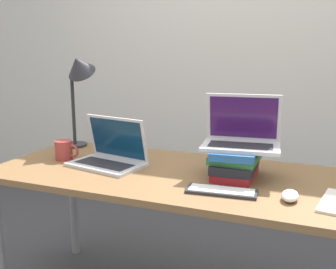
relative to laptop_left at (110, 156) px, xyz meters
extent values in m
cube|color=silver|center=(0.37, 1.35, 0.57)|extent=(8.00, 0.05, 2.70)
cube|color=brown|center=(0.37, 0.00, -0.06)|extent=(1.78, 0.75, 0.03)
cylinder|color=gray|center=(-0.46, 0.31, -0.43)|extent=(0.05, 0.05, 0.70)
cube|color=silver|center=(-0.01, -0.03, -0.04)|extent=(0.40, 0.29, 0.02)
cube|color=#232328|center=(-0.01, -0.04, -0.03)|extent=(0.31, 0.17, 0.00)
cube|color=silver|center=(0.01, 0.06, 0.08)|extent=(0.36, 0.12, 0.22)
cube|color=#0A2D4C|center=(0.01, 0.05, 0.08)|extent=(0.33, 0.10, 0.19)
cube|color=maroon|center=(0.62, 0.04, -0.03)|extent=(0.17, 0.26, 0.04)
cube|color=black|center=(0.62, 0.05, 0.01)|extent=(0.19, 0.28, 0.04)
cube|color=#33753D|center=(0.62, 0.04, 0.04)|extent=(0.21, 0.24, 0.03)
cube|color=#235693|center=(0.62, 0.03, 0.07)|extent=(0.21, 0.28, 0.03)
cube|color=silver|center=(0.64, 0.04, 0.10)|extent=(0.36, 0.26, 0.02)
cube|color=#232328|center=(0.65, 0.03, 0.11)|extent=(0.29, 0.15, 0.00)
cube|color=silver|center=(0.63, 0.13, 0.21)|extent=(0.34, 0.09, 0.22)
cube|color=#381451|center=(0.63, 0.12, 0.21)|extent=(0.31, 0.08, 0.19)
cube|color=#28282D|center=(0.62, -0.18, -0.04)|extent=(0.29, 0.13, 0.01)
cube|color=silver|center=(0.62, -0.18, -0.03)|extent=(0.27, 0.11, 0.00)
ellipsoid|color=white|center=(0.88, -0.16, -0.03)|extent=(0.06, 0.11, 0.04)
cylinder|color=#9E3833|center=(-0.27, 0.00, 0.00)|extent=(0.09, 0.09, 0.10)
torus|color=#9E3833|center=(-0.22, 0.00, 0.00)|extent=(0.07, 0.01, 0.07)
cylinder|color=#28282D|center=(-0.39, 0.27, -0.04)|extent=(0.14, 0.14, 0.01)
cylinder|color=#28282D|center=(-0.39, 0.27, 0.17)|extent=(0.02, 0.02, 0.41)
cone|color=#28282D|center=(-0.31, 0.23, 0.43)|extent=(0.16, 0.19, 0.17)
camera|label=1|loc=(0.97, -1.65, 0.52)|focal=42.00mm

